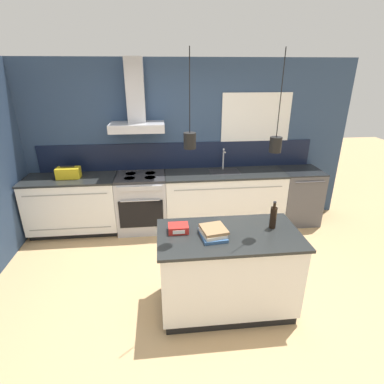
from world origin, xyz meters
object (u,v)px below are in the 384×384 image
dishwasher (298,196)px  red_supply_box (178,228)px  book_stack (213,233)px  oven_range (142,202)px  yellow_toolbox (68,173)px  bottle_on_island (273,217)px

dishwasher → red_supply_box: bearing=-139.9°
book_stack → red_supply_box: size_ratio=1.59×
book_stack → red_supply_box: (-0.33, 0.13, -0.01)m
oven_range → yellow_toolbox: size_ratio=2.68×
oven_range → bottle_on_island: bottle_on_island is taller
red_supply_box → bottle_on_island: bearing=-1.0°
dishwasher → bottle_on_island: (-1.15, -1.81, 0.58)m
bottle_on_island → yellow_toolbox: (-2.51, 1.81, -0.04)m
bottle_on_island → book_stack: bottle_on_island is taller
dishwasher → yellow_toolbox: (-3.67, 0.00, 0.54)m
dishwasher → yellow_toolbox: bearing=180.0°
bottle_on_island → red_supply_box: bottle_on_island is taller
dishwasher → red_supply_box: red_supply_box is taller
bottle_on_island → book_stack: size_ratio=0.92×
red_supply_box → book_stack: bearing=-21.6°
book_stack → red_supply_box: 0.36m
dishwasher → book_stack: (-1.80, -1.92, 0.50)m
yellow_toolbox → dishwasher: bearing=-0.0°
dishwasher → red_supply_box: (-2.13, -1.79, 0.49)m
red_supply_box → yellow_toolbox: 2.37m
yellow_toolbox → oven_range: bearing=-0.2°
dishwasher → bottle_on_island: bearing=-122.5°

